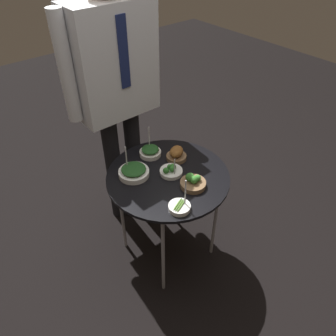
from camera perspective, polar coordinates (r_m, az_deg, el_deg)
ground_plane at (r=2.32m, az=-0.00°, el=-13.83°), size 8.00×8.00×0.00m
serving_cart at (r=1.86m, az=-0.00°, el=-2.26°), size 0.69×0.69×0.67m
bowl_asparagus_back_left at (r=1.63m, az=2.02°, el=-6.76°), size 0.11×0.11×0.18m
bowl_roast_far_rim at (r=1.92m, az=1.47°, el=2.43°), size 0.12×0.12×0.08m
bowl_broccoli_mid_left at (r=1.82m, az=0.54°, el=-0.50°), size 0.13×0.13×0.13m
bowl_spinach_center at (r=1.96m, az=-3.11°, el=2.89°), size 0.13×0.13×0.17m
bowl_spinach_back_right at (r=1.82m, az=-5.98°, el=-0.63°), size 0.17×0.17×0.17m
bowl_broccoli_front_right at (r=1.75m, az=4.36°, el=-2.50°), size 0.14×0.14×0.08m
waiter_figure at (r=1.97m, az=-9.32°, el=15.73°), size 0.63×0.24×1.71m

